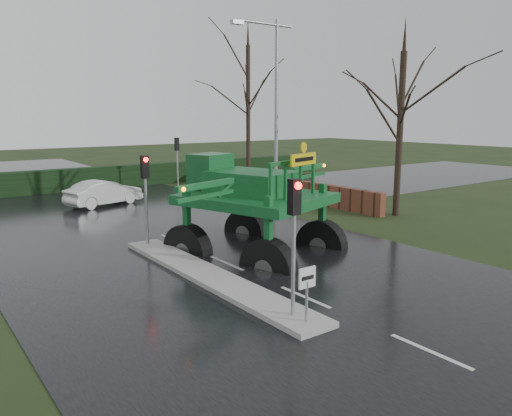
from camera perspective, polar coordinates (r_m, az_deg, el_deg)
ground at (r=14.13m, az=5.61°, el=-10.18°), size 140.00×140.00×0.00m
road_main at (r=22.26m, az=-11.83°, el=-2.60°), size 14.00×80.00×0.02m
road_cross at (r=27.73m, az=-17.00°, el=-0.24°), size 80.00×12.00×0.02m
median_island at (r=15.66m, az=-5.42°, el=-7.75°), size 1.20×10.00×0.16m
hedge_row at (r=35.19m, az=-21.42°, el=2.93°), size 44.00×0.90×1.50m
brick_wall at (r=32.55m, az=0.64°, el=2.83°), size 0.40×20.00×1.20m
keep_left_sign at (r=11.90m, az=5.84°, el=-8.81°), size 0.50×0.07×1.35m
traffic_signal_near at (r=11.84m, az=4.39°, el=-1.17°), size 0.26×0.33×3.52m
traffic_signal_mid at (r=19.02m, az=-12.53°, el=3.07°), size 0.26×0.33×3.52m
traffic_signal_far at (r=33.62m, az=-9.02°, el=6.36°), size 0.26×0.33×3.52m
street_light_right at (r=27.70m, az=1.84°, el=12.64°), size 3.85×0.30×10.00m
tree_right_near at (r=25.77m, az=16.23°, el=10.62°), size 5.60×5.60×9.64m
tree_right_far at (r=37.80m, az=-0.90°, el=12.87°), size 7.00×7.00×12.05m
crop_sprayer at (r=16.18m, az=0.76°, el=1.39°), size 8.73×6.69×5.10m
white_sedan at (r=29.18m, az=-16.91°, el=0.27°), size 4.53×2.56×1.41m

